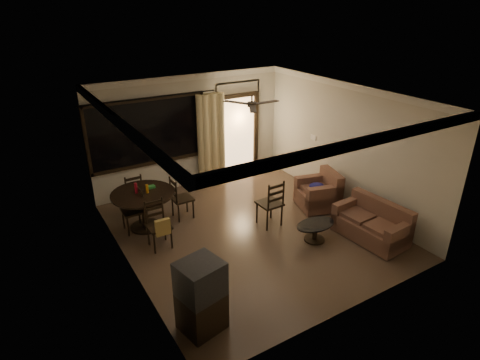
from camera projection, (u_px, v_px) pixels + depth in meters
ground at (250, 230)px, 8.33m from camera, size 5.50×5.50×0.00m
room_shell at (232, 121)px, 9.24m from camera, size 5.50×6.70×5.50m
dining_table at (143, 200)px, 8.19m from camera, size 1.29×1.29×1.02m
dining_chair_west at (134, 218)px, 8.23m from camera, size 0.42×0.42×0.95m
dining_chair_east at (182, 206)px, 8.73m from camera, size 0.42×0.42×0.95m
dining_chair_south at (160, 233)px, 7.65m from camera, size 0.42×0.48×0.95m
dining_chair_north at (133, 200)px, 8.95m from camera, size 0.42×0.42×0.95m
tv_cabinet at (201, 296)px, 5.64m from camera, size 0.69×0.64×1.13m
sofa at (372, 224)px, 7.95m from camera, size 0.85×1.47×0.76m
armchair at (320, 193)px, 9.14m from camera, size 1.02×1.02×0.84m
coffee_table at (315, 229)px, 7.90m from camera, size 0.84×0.50×0.37m
side_chair at (270, 211)px, 8.43m from camera, size 0.47×0.47×1.04m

